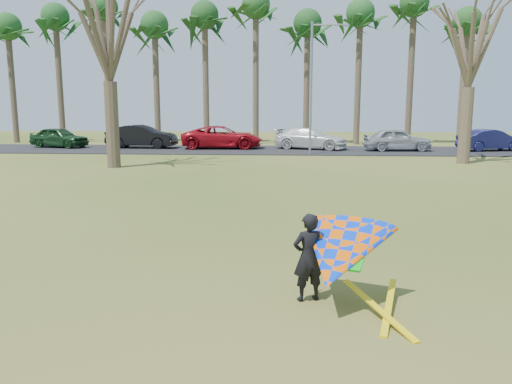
# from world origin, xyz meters

# --- Properties ---
(ground) EXTENTS (100.00, 100.00, 0.00)m
(ground) POSITION_xyz_m (0.00, 0.00, 0.00)
(ground) COLOR #264F11
(ground) RESTS_ON ground
(parking_strip) EXTENTS (46.00, 7.00, 0.06)m
(parking_strip) POSITION_xyz_m (0.00, 25.00, 0.03)
(parking_strip) COLOR black
(parking_strip) RESTS_ON ground
(palm_0) EXTENTS (4.84, 4.84, 10.84)m
(palm_0) POSITION_xyz_m (-22.00, 31.00, 9.17)
(palm_0) COLOR #4F402F
(palm_0) RESTS_ON ground
(palm_1) EXTENTS (4.84, 4.84, 11.54)m
(palm_1) POSITION_xyz_m (-18.00, 31.00, 9.85)
(palm_1) COLOR #453729
(palm_1) RESTS_ON ground
(palm_2) EXTENTS (4.84, 4.84, 12.24)m
(palm_2) POSITION_xyz_m (-14.00, 31.00, 10.52)
(palm_2) COLOR brown
(palm_2) RESTS_ON ground
(palm_3) EXTENTS (4.84, 4.84, 10.84)m
(palm_3) POSITION_xyz_m (-10.00, 31.00, 9.17)
(palm_3) COLOR #4F3E2F
(palm_3) RESTS_ON ground
(palm_4) EXTENTS (4.84, 4.84, 11.54)m
(palm_4) POSITION_xyz_m (-6.00, 31.00, 9.85)
(palm_4) COLOR #4B3D2D
(palm_4) RESTS_ON ground
(palm_5) EXTENTS (4.84, 4.84, 12.24)m
(palm_5) POSITION_xyz_m (-2.00, 31.00, 10.52)
(palm_5) COLOR brown
(palm_5) RESTS_ON ground
(palm_6) EXTENTS (4.84, 4.84, 10.84)m
(palm_6) POSITION_xyz_m (2.00, 31.00, 9.17)
(palm_6) COLOR #443829
(palm_6) RESTS_ON ground
(palm_7) EXTENTS (4.84, 4.84, 11.54)m
(palm_7) POSITION_xyz_m (6.00, 31.00, 9.85)
(palm_7) COLOR #4E3F2F
(palm_7) RESTS_ON ground
(palm_8) EXTENTS (4.84, 4.84, 12.24)m
(palm_8) POSITION_xyz_m (10.00, 31.00, 10.52)
(palm_8) COLOR #493B2C
(palm_8) RESTS_ON ground
(palm_9) EXTENTS (4.84, 4.84, 10.84)m
(palm_9) POSITION_xyz_m (14.00, 31.00, 9.17)
(palm_9) COLOR #4A3B2C
(palm_9) RESTS_ON ground
(bare_tree_left) EXTENTS (6.60, 6.60, 9.70)m
(bare_tree_left) POSITION_xyz_m (-8.00, 15.00, 6.92)
(bare_tree_left) COLOR #46392A
(bare_tree_left) RESTS_ON ground
(bare_tree_right) EXTENTS (6.27, 6.27, 9.21)m
(bare_tree_right) POSITION_xyz_m (10.00, 18.00, 6.57)
(bare_tree_right) COLOR brown
(bare_tree_right) RESTS_ON ground
(streetlight) EXTENTS (2.28, 0.18, 8.00)m
(streetlight) POSITION_xyz_m (2.16, 22.00, 4.46)
(streetlight) COLOR gray
(streetlight) RESTS_ON ground
(car_0) EXTENTS (4.55, 2.74, 1.45)m
(car_0) POSITION_xyz_m (-15.88, 25.80, 0.79)
(car_0) COLOR #173A1B
(car_0) RESTS_ON parking_strip
(car_1) EXTENTS (5.00, 2.00, 1.62)m
(car_1) POSITION_xyz_m (-9.79, 25.78, 0.87)
(car_1) COLOR black
(car_1) RESTS_ON parking_strip
(car_2) EXTENTS (5.84, 3.00, 1.58)m
(car_2) POSITION_xyz_m (-4.03, 25.79, 0.85)
(car_2) COLOR #AC0D18
(car_2) RESTS_ON parking_strip
(car_3) EXTENTS (5.39, 3.50, 1.45)m
(car_3) POSITION_xyz_m (2.18, 25.71, 0.79)
(car_3) COLOR silver
(car_3) RESTS_ON parking_strip
(car_4) EXTENTS (4.48, 1.99, 1.50)m
(car_4) POSITION_xyz_m (7.91, 24.76, 0.81)
(car_4) COLOR #9EA4AB
(car_4) RESTS_ON parking_strip
(car_5) EXTENTS (4.55, 2.49, 1.42)m
(car_5) POSITION_xyz_m (14.15, 25.18, 0.77)
(car_5) COLOR #161844
(car_5) RESTS_ON parking_strip
(kite_flyer) EXTENTS (2.13, 2.39, 2.02)m
(kite_flyer) POSITION_xyz_m (1.49, -1.89, 0.84)
(kite_flyer) COLOR black
(kite_flyer) RESTS_ON ground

